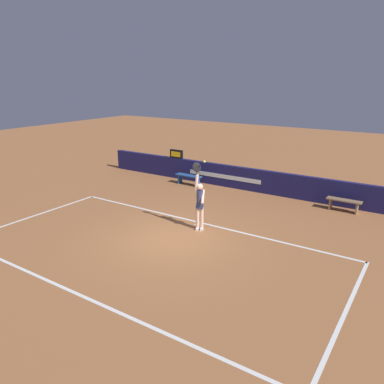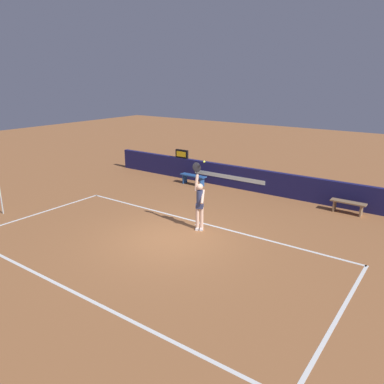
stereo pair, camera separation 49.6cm
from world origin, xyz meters
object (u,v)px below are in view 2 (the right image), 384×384
at_px(speed_display, 182,154).
at_px(tennis_ball, 204,162).
at_px(tennis_player, 200,203).
at_px(courtside_bench_far, 193,178).
at_px(courtside_bench_near, 348,205).

bearing_deg(speed_display, tennis_ball, -47.11).
xyz_separation_m(tennis_player, tennis_ball, (0.21, -0.05, 1.46)).
bearing_deg(speed_display, tennis_player, -48.07).
xyz_separation_m(speed_display, courtside_bench_far, (1.28, -0.78, -0.90)).
distance_m(tennis_ball, courtside_bench_far, 6.20).
xyz_separation_m(speed_display, tennis_ball, (4.95, -5.33, 1.18)).
distance_m(tennis_player, tennis_ball, 1.48).
distance_m(courtside_bench_near, courtside_bench_far, 7.23).
height_order(speed_display, tennis_ball, tennis_ball).
xyz_separation_m(speed_display, courtside_bench_near, (8.50, -0.58, -0.92)).
bearing_deg(tennis_player, tennis_ball, -13.54).
height_order(courtside_bench_near, courtside_bench_far, courtside_bench_far).
bearing_deg(courtside_bench_near, tennis_player, -128.69).
relative_size(speed_display, courtside_bench_near, 0.56).
xyz_separation_m(tennis_ball, courtside_bench_near, (3.55, 4.75, -2.09)).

